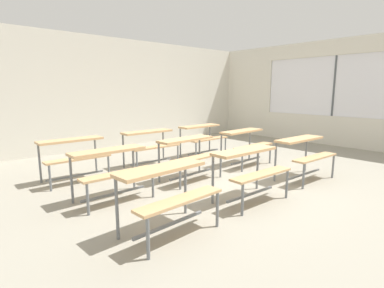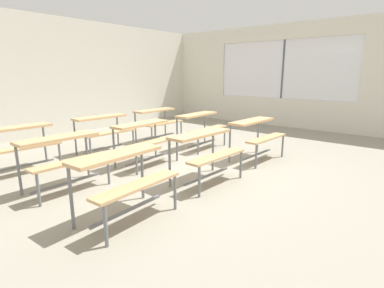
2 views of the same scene
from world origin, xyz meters
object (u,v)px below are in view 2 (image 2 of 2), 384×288
(desk_bench_r2c0, at_px, (19,138))
(desk_bench_r1c2, at_px, (201,122))
(desk_bench_r0c1, at_px, (206,145))
(desk_bench_r1c1, at_px, (145,133))
(desk_bench_r2c1, at_px, (104,125))
(desk_bench_r0c2, at_px, (257,130))
(desk_bench_r1c0, at_px, (63,150))
(desk_bench_r2c2, at_px, (158,117))
(desk_bench_r0c0, at_px, (124,170))

(desk_bench_r2c0, bearing_deg, desk_bench_r1c2, -21.24)
(desk_bench_r0c1, distance_m, desk_bench_r1c1, 1.36)
(desk_bench_r2c1, bearing_deg, desk_bench_r0c2, -58.46)
(desk_bench_r1c2, bearing_deg, desk_bench_r2c0, 156.18)
(desk_bench_r2c0, distance_m, desk_bench_r2c1, 1.60)
(desk_bench_r0c1, relative_size, desk_bench_r1c0, 1.01)
(desk_bench_r2c0, bearing_deg, desk_bench_r0c1, -58.99)
(desk_bench_r0c1, xyz_separation_m, desk_bench_r2c2, (1.57, 2.64, 0.00))
(desk_bench_r2c0, xyz_separation_m, desk_bench_r2c1, (1.60, -0.00, 0.00))
(desk_bench_r2c1, bearing_deg, desk_bench_r0c0, -118.56)
(desk_bench_r1c0, distance_m, desk_bench_r2c0, 1.31)
(desk_bench_r2c2, bearing_deg, desk_bench_r1c1, -140.90)
(desk_bench_r1c0, xyz_separation_m, desk_bench_r2c0, (-0.07, 1.31, 0.00))
(desk_bench_r0c0, height_order, desk_bench_r2c0, same)
(desk_bench_r2c1, bearing_deg, desk_bench_r0c1, -89.59)
(desk_bench_r1c1, distance_m, desk_bench_r1c2, 1.59)
(desk_bench_r0c2, height_order, desk_bench_r2c2, same)
(desk_bench_r2c0, xyz_separation_m, desk_bench_r2c2, (3.12, -0.01, 0.00))
(desk_bench_r1c1, bearing_deg, desk_bench_r2c0, 138.60)
(desk_bench_r1c0, bearing_deg, desk_bench_r0c1, -41.80)
(desk_bench_r0c1, bearing_deg, desk_bench_r0c0, -177.76)
(desk_bench_r0c1, height_order, desk_bench_r1c1, same)
(desk_bench_r2c0, bearing_deg, desk_bench_r1c0, -86.43)
(desk_bench_r1c2, bearing_deg, desk_bench_r2c2, 90.85)
(desk_bench_r2c1, xyz_separation_m, desk_bench_r2c2, (1.51, -0.01, 0.00))
(desk_bench_r1c1, height_order, desk_bench_r1c2, same)
(desk_bench_r1c0, bearing_deg, desk_bench_r0c2, -23.24)
(desk_bench_r0c0, relative_size, desk_bench_r0c1, 1.01)
(desk_bench_r1c0, relative_size, desk_bench_r2c2, 1.00)
(desk_bench_r0c2, relative_size, desk_bench_r2c2, 1.01)
(desk_bench_r2c0, distance_m, desk_bench_r2c2, 3.12)
(desk_bench_r1c0, xyz_separation_m, desk_bench_r1c1, (1.52, 0.02, 0.00))
(desk_bench_r0c1, height_order, desk_bench_r2c1, same)
(desk_bench_r2c1, bearing_deg, desk_bench_r2c2, 1.12)
(desk_bench_r0c2, height_order, desk_bench_r1c1, same)
(desk_bench_r0c0, bearing_deg, desk_bench_r1c1, 39.21)
(desk_bench_r0c1, bearing_deg, desk_bench_r2c0, 122.09)
(desk_bench_r2c1, bearing_deg, desk_bench_r1c1, -89.25)
(desk_bench_r2c0, bearing_deg, desk_bench_r2c2, 0.46)
(desk_bench_r0c1, distance_m, desk_bench_r1c0, 2.00)
(desk_bench_r0c1, relative_size, desk_bench_r2c1, 1.00)
(desk_bench_r1c2, bearing_deg, desk_bench_r0c0, -157.96)
(desk_bench_r0c1, bearing_deg, desk_bench_r2c1, 90.61)
(desk_bench_r1c1, distance_m, desk_bench_r2c0, 2.04)
(desk_bench_r1c1, bearing_deg, desk_bench_r0c2, -43.60)
(desk_bench_r1c0, xyz_separation_m, desk_bench_r1c2, (3.11, 0.03, 0.00))
(desk_bench_r2c1, distance_m, desk_bench_r2c2, 1.51)
(desk_bench_r0c1, height_order, desk_bench_r1c2, same)
(desk_bench_r1c2, bearing_deg, desk_bench_r1c1, 178.43)
(desk_bench_r1c2, distance_m, desk_bench_r2c1, 2.03)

